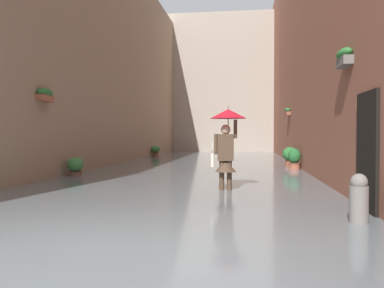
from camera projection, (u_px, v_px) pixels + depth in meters
ground_plane at (205, 167)px, 17.58m from camera, size 66.12×66.12×0.00m
flood_water at (205, 166)px, 17.58m from camera, size 8.58×32.45×0.15m
building_facade_left at (317, 33)px, 16.79m from camera, size 2.04×30.45×11.56m
building_facade_right at (101, 55)px, 18.10m from camera, size 2.04×30.45×10.20m
building_facade_far at (223, 84)px, 31.44m from camera, size 11.38×1.80×10.92m
person_wading at (227, 137)px, 9.37m from camera, size 0.86×0.86×2.13m
potted_plant_near_left at (290, 157)px, 16.18m from camera, size 0.61×0.61×0.95m
potted_plant_mid_right at (156, 151)px, 24.07m from camera, size 0.54×0.54×0.78m
potted_plant_far_right at (75, 168)px, 12.56m from camera, size 0.51×0.51×0.75m
potted_plant_far_left at (294, 160)px, 14.94m from camera, size 0.47×0.47×0.94m
mooring_bollard at (359, 203)px, 5.88m from camera, size 0.28×0.28×0.89m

